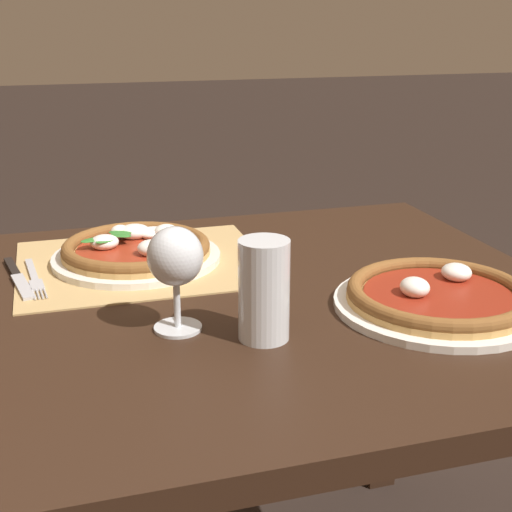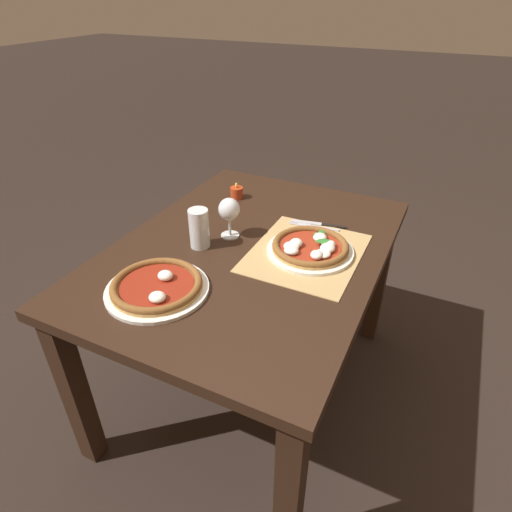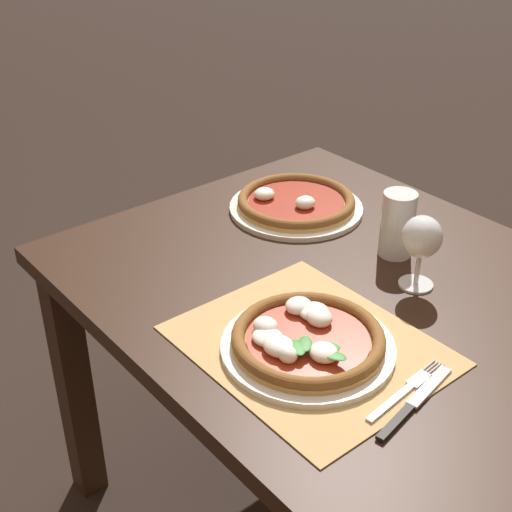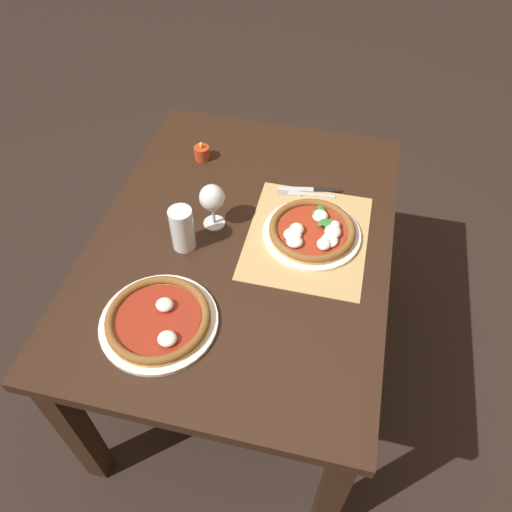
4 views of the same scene
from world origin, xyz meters
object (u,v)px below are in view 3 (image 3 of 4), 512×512
wine_glass (422,240)px  pint_glass (397,225)px  fork (406,390)px  pizza_near (307,340)px  knife (415,402)px  pizza_far (296,203)px

wine_glass → pint_glass: wine_glass is taller
pint_glass → fork: bearing=-46.3°
pizza_near → pint_glass: pint_glass is taller
fork → wine_glass: bearing=127.2°
pint_glass → fork: (0.31, -0.33, -0.06)m
fork → knife: (0.03, -0.01, 0.00)m
pizza_far → pint_glass: 0.30m
wine_glass → fork: 0.34m
pizza_near → fork: (0.18, 0.05, -0.02)m
pizza_far → fork: size_ratio=1.61×
pizza_near → pint_glass: bearing=108.6°
pizza_near → pizza_far: 0.55m
pint_glass → fork: 0.45m
pint_glass → fork: pint_glass is taller
pizza_near → pint_glass: 0.40m
wine_glass → pizza_near: bearing=-87.2°
wine_glass → pizza_far: bearing=174.8°
pizza_far → fork: bearing=-26.5°
fork → pizza_far: bearing=153.5°
pizza_far → knife: (0.63, -0.31, -0.01)m
wine_glass → fork: bearing=-52.8°
pint_glass → knife: 0.48m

